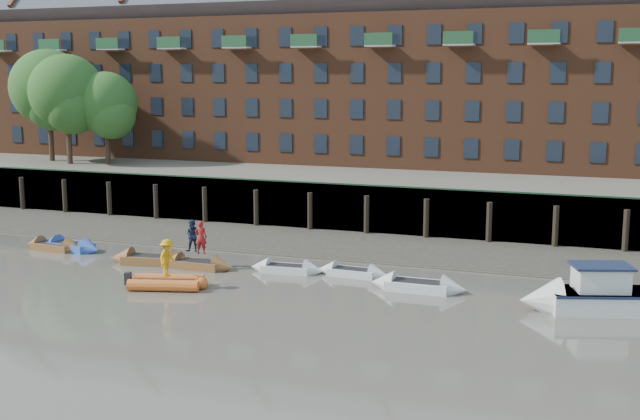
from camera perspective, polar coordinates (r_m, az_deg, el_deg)
The scene contains 19 objects.
ground at distance 34.47m, azimuth -10.72°, elevation -8.15°, with size 220.00×220.00×0.00m, color #5F5A50.
foreshore at distance 50.22m, azimuth -0.13°, elevation -2.39°, with size 110.00×8.00×0.50m, color #3D382F.
mud_band at distance 47.13m, azimuth -1.57°, elevation -3.19°, with size 110.00×1.60×0.10m, color #4C4336.
river_wall at distance 53.99m, azimuth 1.49°, elevation 0.17°, with size 110.00×1.23×3.30m.
bank_terrace at distance 66.89m, azimuth 5.26°, elevation 1.96°, with size 110.00×28.00×3.20m, color #5E594D.
apartment_terrace at distance 67.32m, azimuth 5.63°, elevation 11.57°, with size 80.60×15.56×20.98m.
tree_cluster at distance 69.99m, azimuth -17.55°, elevation 7.97°, with size 11.76×7.74×9.40m.
rowboat_0 at distance 50.88m, azimuth -18.39°, elevation -2.48°, with size 4.30×1.55×1.22m.
rowboat_1 at distance 50.52m, azimuth -17.29°, elevation -2.49°, with size 4.62×2.03×1.29m.
rowboat_2 at distance 45.70m, azimuth -11.89°, elevation -3.47°, with size 5.00×2.16×1.40m.
rowboat_3 at distance 44.23m, azimuth -8.71°, elevation -3.84°, with size 4.36×1.32×1.26m.
rowboat_4 at distance 42.86m, azimuth -2.38°, elevation -4.19°, with size 4.11×1.50×1.17m.
rowboat_5 at distance 42.11m, azimuth 2.34°, elevation -4.45°, with size 4.00×1.32×1.15m.
rowboat_6 at distance 39.55m, azimuth 6.98°, elevation -5.38°, with size 4.77×1.41×1.38m.
rib_tender at distance 40.41m, azimuth -10.65°, elevation -5.08°, with size 3.92×2.68×0.66m.
motor_launch at distance 37.70m, azimuth 18.30°, elevation -5.83°, with size 6.93×4.11×2.72m.
person_rower_a at distance 43.73m, azimuth -8.47°, elevation -1.93°, with size 0.66×0.44×1.82m, color maroon.
person_rower_b at distance 44.20m, azimuth -9.02°, elevation -1.83°, with size 0.88×0.68×1.80m, color #19233F.
person_rib_crew at distance 40.04m, azimuth -10.82°, elevation -3.37°, with size 1.20×0.69×1.86m, color orange.
Camera 1 is at (17.13, -28.06, 10.37)m, focal length 45.00 mm.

